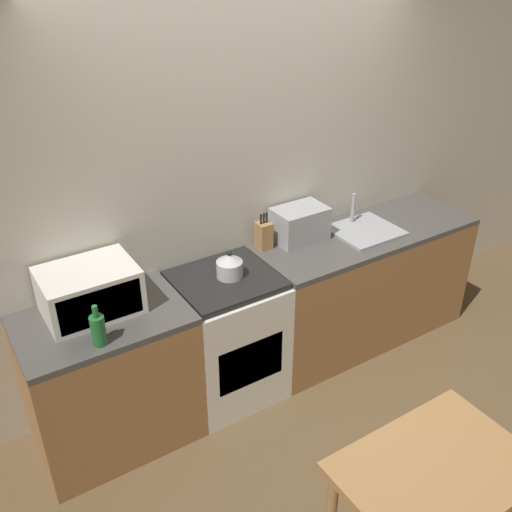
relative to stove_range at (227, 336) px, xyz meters
The scene contains 12 objects.
ground_plane 0.87m from the stove_range, 59.97° to the right, with size 16.00×16.00×0.00m, color brown.
wall_back 0.99m from the stove_range, 42.31° to the left, with size 10.00×0.06×2.60m.
counter_left_run 0.79m from the stove_range, behind, with size 0.94×0.62×0.90m.
counter_right_run 1.17m from the stove_range, ahead, with size 1.69×0.62×0.90m.
stove_range is the anchor object (origin of this frame).
kettle 0.53m from the stove_range, ahead, with size 0.16×0.16×0.18m.
microwave 1.00m from the stove_range, behind, with size 0.52×0.39×0.27m.
bottle 1.05m from the stove_range, 165.80° to the right, with size 0.08×0.08×0.24m.
knife_block 0.71m from the stove_range, 25.29° to the left, with size 0.09×0.10×0.25m.
toaster_oven 0.91m from the stove_range, 13.43° to the left, with size 0.36×0.25×0.23m.
sink_basin 1.24m from the stove_range, ahead, with size 0.46×0.42×0.24m.
dining_table 1.63m from the stove_range, 84.98° to the right, with size 0.87×0.60×0.73m.
Camera 1 is at (-1.82, -1.98, 2.76)m, focal length 40.00 mm.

